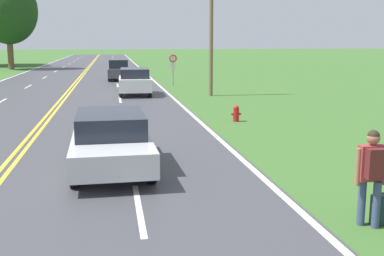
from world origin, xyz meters
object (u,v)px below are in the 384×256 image
(hitchhiker_person, at_px, (373,169))
(car_silver_sedan_nearest, at_px, (111,140))
(traffic_sign, at_px, (173,62))
(car_dark_grey_van_mid_near, at_px, (119,69))
(suitcase, at_px, (383,210))
(tree_left_verge, at_px, (8,11))
(fire_hydrant, at_px, (236,113))
(car_white_suv_approaching, at_px, (135,81))

(hitchhiker_person, relative_size, car_silver_sedan_nearest, 0.37)
(traffic_sign, relative_size, car_silver_sedan_nearest, 0.49)
(hitchhiker_person, distance_m, car_silver_sedan_nearest, 6.51)
(hitchhiker_person, height_order, car_dark_grey_van_mid_near, car_dark_grey_van_mid_near)
(suitcase, relative_size, tree_left_verge, 0.06)
(suitcase, bearing_deg, fire_hydrant, 0.38)
(fire_hydrant, distance_m, car_white_suv_approaching, 11.02)
(suitcase, distance_m, car_dark_grey_van_mid_near, 33.69)
(hitchhiker_person, xyz_separation_m, suitcase, (0.29, 0.06, -0.78))
(tree_left_verge, distance_m, car_white_suv_approaching, 32.83)
(car_silver_sedan_nearest, bearing_deg, traffic_sign, 167.26)
(suitcase, bearing_deg, tree_left_verge, 19.23)
(car_white_suv_approaching, bearing_deg, traffic_sign, 152.74)
(fire_hydrant, relative_size, car_dark_grey_van_mid_near, 0.14)
(car_silver_sedan_nearest, distance_m, car_dark_grey_van_mid_near, 28.75)
(car_silver_sedan_nearest, bearing_deg, hitchhiker_person, 41.44)
(car_white_suv_approaching, bearing_deg, tree_left_verge, -155.29)
(suitcase, bearing_deg, hitchhiker_person, 103.68)
(suitcase, bearing_deg, traffic_sign, 2.38)
(hitchhiker_person, distance_m, tree_left_verge, 54.11)
(suitcase, distance_m, traffic_sign, 27.30)
(suitcase, bearing_deg, car_white_suv_approaching, 10.46)
(fire_hydrant, bearing_deg, hitchhiker_person, -92.95)
(tree_left_verge, relative_size, car_dark_grey_van_mid_near, 2.30)
(hitchhiker_person, xyz_separation_m, car_silver_sedan_nearest, (-4.43, 4.76, -0.30))
(tree_left_verge, xyz_separation_m, car_silver_sedan_nearest, (11.32, -46.70, -5.90))
(fire_hydrant, xyz_separation_m, traffic_sign, (-0.53, 15.97, 1.39))
(car_white_suv_approaching, bearing_deg, car_dark_grey_van_mid_near, -174.91)
(tree_left_verge, bearing_deg, hitchhiker_person, -72.98)
(fire_hydrant, xyz_separation_m, car_silver_sedan_nearest, (-5.01, -6.59, 0.42))
(car_silver_sedan_nearest, bearing_deg, car_white_suv_approaching, 173.65)
(hitchhiker_person, xyz_separation_m, car_dark_grey_van_mid_near, (-3.73, 33.50, -0.15))
(hitchhiker_person, height_order, tree_left_verge, tree_left_verge)
(fire_hydrant, bearing_deg, suitcase, -91.52)
(fire_hydrant, relative_size, car_white_suv_approaching, 0.17)
(traffic_sign, bearing_deg, tree_left_verge, 123.22)
(fire_hydrant, height_order, traffic_sign, traffic_sign)
(tree_left_verge, height_order, car_silver_sedan_nearest, tree_left_verge)
(car_silver_sedan_nearest, bearing_deg, fire_hydrant, 141.27)
(hitchhiker_person, relative_size, tree_left_verge, 0.16)
(car_silver_sedan_nearest, height_order, car_dark_grey_van_mid_near, car_dark_grey_van_mid_near)
(hitchhiker_person, bearing_deg, car_white_suv_approaching, 9.70)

